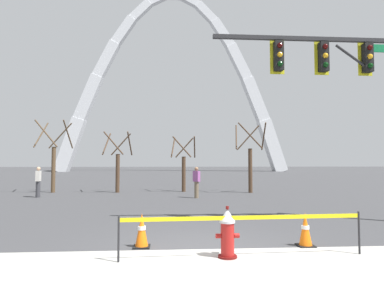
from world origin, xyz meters
name	(u,v)px	position (x,y,z in m)	size (l,w,h in m)	color
ground_plane	(202,250)	(0.00, 0.00, 0.00)	(240.00, 240.00, 0.00)	#3D3D3F
fire_hydrant	(227,233)	(0.44, -0.60, 0.47)	(0.46, 0.48, 0.99)	#5E0F0D
caution_tape_barrier	(244,228)	(0.75, -0.65, 0.58)	(4.77, 0.26, 0.85)	#232326
traffic_cone_by_hydrant	(305,230)	(2.30, 0.15, 0.36)	(0.36, 0.36, 0.73)	black
traffic_cone_mid_sidewalk	(142,231)	(-1.28, 0.31, 0.36)	(0.36, 0.36, 0.73)	black
traffic_signal_gantry	(357,83)	(5.05, 2.63, 4.27)	(6.42, 0.44, 6.00)	#232326
monument_arch	(173,91)	(0.00, 57.37, 15.85)	(44.83, 2.41, 36.03)	silver
tree_far_left	(54,161)	(-7.73, 13.63, 1.93)	(2.00, 2.01, 4.35)	brown
tree_left_mid	(118,166)	(-3.83, 13.36, 1.62)	(1.70, 1.71, 3.66)	#473323
tree_center_left	(184,167)	(0.19, 13.66, 1.52)	(1.59, 1.60, 3.43)	#473323
tree_center_right	(250,162)	(4.17, 12.66, 1.85)	(1.92, 1.93, 4.17)	#473323
pedestrian_walking_left	(38,182)	(-7.53, 10.82, 0.82)	(0.23, 0.35, 1.59)	#38383D
pedestrian_standing_center	(196,182)	(0.70, 9.97, 0.82)	(0.38, 0.38, 1.59)	brown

